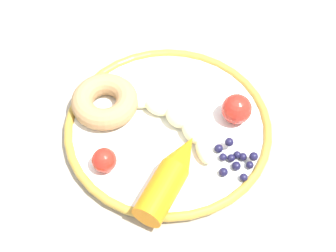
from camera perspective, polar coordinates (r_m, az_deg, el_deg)
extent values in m
cube|color=#A79D8C|center=(0.72, 0.46, -2.22)|extent=(1.02, 0.95, 0.03)
cube|color=#A09B89|center=(1.38, -10.53, 8.95)|extent=(0.05, 0.05, 0.70)
cylinder|color=white|center=(0.71, 0.00, -0.28)|extent=(0.28, 0.28, 0.01)
torus|color=#AF8B34|center=(0.71, 0.00, 0.00)|extent=(0.29, 0.29, 0.01)
ellipsoid|color=#F1EDB0|center=(0.68, 4.01, -2.84)|extent=(0.04, 0.04, 0.02)
ellipsoid|color=#F1EDB0|center=(0.69, 2.77, -0.67)|extent=(0.05, 0.04, 0.02)
ellipsoid|color=#F1EDB0|center=(0.70, 1.01, 1.11)|extent=(0.05, 0.04, 0.03)
ellipsoid|color=#F1EDB0|center=(0.71, -1.14, 2.19)|extent=(0.04, 0.03, 0.02)
ellipsoid|color=#F1EDB0|center=(0.72, -3.54, 2.75)|extent=(0.04, 0.03, 0.02)
cylinder|color=orange|center=(0.63, -0.80, -7.40)|extent=(0.04, 0.08, 0.04)
cone|color=orange|center=(0.66, 1.79, -2.96)|extent=(0.04, 0.05, 0.04)
torus|color=tan|center=(0.72, -7.03, 2.72)|extent=(0.13, 0.13, 0.03)
sphere|color=#191638|center=(0.68, 7.74, -3.08)|extent=(0.01, 0.01, 0.01)
sphere|color=#191638|center=(0.68, 6.13, -3.46)|extent=(0.01, 0.01, 0.01)
sphere|color=#191638|center=(0.68, 7.03, -3.55)|extent=(0.01, 0.01, 0.01)
sphere|color=#191638|center=(0.68, 8.24, -3.63)|extent=(0.01, 0.01, 0.01)
sphere|color=#191638|center=(0.69, 5.60, -2.59)|extent=(0.01, 0.01, 0.01)
sphere|color=#191638|center=(0.67, 6.18, -5.10)|extent=(0.01, 0.01, 0.01)
sphere|color=#191638|center=(0.67, 7.59, -4.43)|extent=(0.01, 0.01, 0.01)
sphere|color=#191638|center=(0.67, 8.40, -5.68)|extent=(0.01, 0.01, 0.01)
sphere|color=#191638|center=(0.68, 9.07, -4.30)|extent=(0.01, 0.01, 0.01)
sphere|color=#191638|center=(0.68, 6.82, -1.79)|extent=(0.01, 0.01, 0.01)
sphere|color=#191638|center=(0.68, 9.55, -3.21)|extent=(0.01, 0.01, 0.01)
sphere|color=red|center=(0.67, -7.09, -3.79)|extent=(0.03, 0.03, 0.03)
sphere|color=red|center=(0.71, 7.63, 1.88)|extent=(0.04, 0.04, 0.04)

